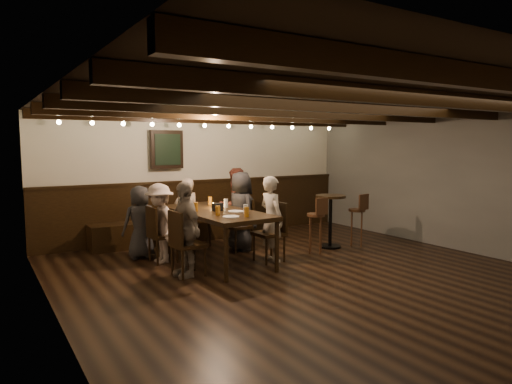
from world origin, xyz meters
TOP-DOWN VIEW (x-y plane):
  - room at (-0.29, 2.21)m, footprint 7.00×7.00m
  - dining_table at (-0.73, 1.50)m, footprint 1.07×2.22m
  - chair_left_near at (-1.47, 1.92)m, footprint 0.42×0.42m
  - chair_left_far at (-1.43, 1.02)m, footprint 0.44×0.44m
  - chair_right_near at (-0.03, 1.98)m, footprint 0.42×0.42m
  - chair_right_far at (0.01, 1.08)m, footprint 0.44×0.44m
  - person_bench_left at (-1.67, 2.36)m, footprint 0.60×0.40m
  - person_bench_centre at (-0.78, 2.55)m, footprint 0.47×0.32m
  - person_bench_right at (0.13, 2.44)m, footprint 0.71×0.57m
  - person_left_near at (-1.50, 1.92)m, footprint 0.50×0.82m
  - person_left_far at (-1.46, 1.02)m, footprint 0.36×0.80m
  - person_right_near at (-0.00, 1.98)m, footprint 0.47×0.69m
  - person_right_far at (0.04, 1.08)m, footprint 0.34×0.51m
  - pint_a at (-1.04, 2.19)m, footprint 0.07×0.07m
  - pint_b at (-0.51, 2.16)m, footprint 0.07×0.07m
  - pint_c at (-1.03, 1.59)m, footprint 0.07×0.07m
  - pint_d at (-0.44, 1.71)m, footprint 0.07×0.07m
  - pint_e at (-0.93, 1.04)m, footprint 0.07×0.07m
  - pint_f at (-0.51, 0.96)m, footprint 0.07×0.07m
  - pint_g at (-0.65, 0.70)m, footprint 0.07×0.07m
  - plate_near at (-0.85, 0.79)m, footprint 0.24×0.24m
  - plate_far at (-0.54, 1.21)m, footprint 0.24×0.24m
  - condiment_caddy at (-0.73, 1.45)m, footprint 0.15×0.10m
  - candle at (-0.62, 1.80)m, footprint 0.05×0.05m
  - high_top_table at (1.46, 1.31)m, footprint 0.53×0.53m
  - bar_stool_left at (0.96, 1.11)m, footprint 0.30×0.32m
  - bar_stool_right at (1.96, 1.16)m, footprint 0.31×0.33m

SIDE VIEW (x-z plane):
  - chair_left_near at x=-1.47m, z-range -0.17..0.71m
  - chair_right_near at x=-0.03m, z-range -0.17..0.72m
  - chair_left_far at x=-1.43m, z-range -0.18..0.75m
  - chair_right_far at x=0.01m, z-range -0.18..0.75m
  - bar_stool_left at x=0.96m, z-range -0.12..0.84m
  - bar_stool_right at x=1.96m, z-range -0.12..0.84m
  - person_bench_left at x=-1.67m, z-range 0.00..1.19m
  - high_top_table at x=1.46m, z-range 0.15..1.09m
  - person_left_near at x=-1.50m, z-range 0.00..1.25m
  - person_bench_centre at x=-0.78m, z-range 0.00..1.26m
  - person_left_far at x=-1.46m, z-range 0.00..1.34m
  - person_right_far at x=0.04m, z-range 0.00..1.35m
  - person_right_near at x=0.00m, z-range 0.00..1.38m
  - person_bench_right at x=0.13m, z-range 0.00..1.41m
  - dining_table at x=-0.73m, z-range 0.34..1.16m
  - plate_near at x=-0.85m, z-range 0.82..0.83m
  - plate_far at x=-0.54m, z-range 0.82..0.83m
  - candle at x=-0.62m, z-range 0.82..0.87m
  - condiment_caddy at x=-0.73m, z-range 0.82..0.94m
  - pint_a at x=-1.04m, z-range 0.82..0.96m
  - pint_b at x=-0.51m, z-range 0.82..0.96m
  - pint_c at x=-1.03m, z-range 0.82..0.96m
  - pint_d at x=-0.44m, z-range 0.82..0.96m
  - pint_e at x=-0.93m, z-range 0.82..0.96m
  - pint_f at x=-0.51m, z-range 0.82..0.96m
  - pint_g at x=-0.65m, z-range 0.82..0.96m
  - room at x=-0.29m, z-range -2.43..4.57m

